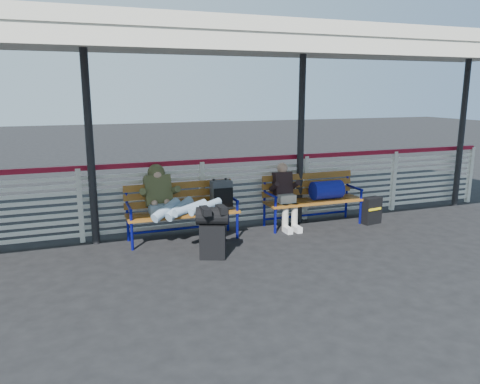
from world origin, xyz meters
name	(u,v)px	position (x,y,z in m)	size (l,w,h in m)	color
ground	(240,267)	(0.00, 0.00, 0.00)	(60.00, 60.00, 0.00)	black
fence	(202,193)	(0.00, 1.90, 0.66)	(12.08, 0.08, 1.24)	silver
canopy	(219,43)	(0.00, 0.87, 3.04)	(12.60, 3.60, 3.16)	silver
luggage_stack	(213,231)	(-0.25, 0.47, 0.41)	(0.52, 0.41, 0.76)	black
bench_left	(195,202)	(-0.24, 1.50, 0.60)	(1.80, 0.56, 0.94)	#A1621F
bench_right	(319,192)	(2.07, 1.51, 0.59)	(1.80, 0.56, 0.92)	#A1621F
traveler_man	(178,204)	(-0.60, 1.16, 0.68)	(0.94, 1.63, 0.77)	#8DA8BD
companion_person	(285,195)	(1.40, 1.50, 0.60)	(0.32, 0.66, 1.15)	beige
suitcase_side	(371,210)	(3.00, 1.21, 0.24)	(0.38, 0.26, 0.49)	black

